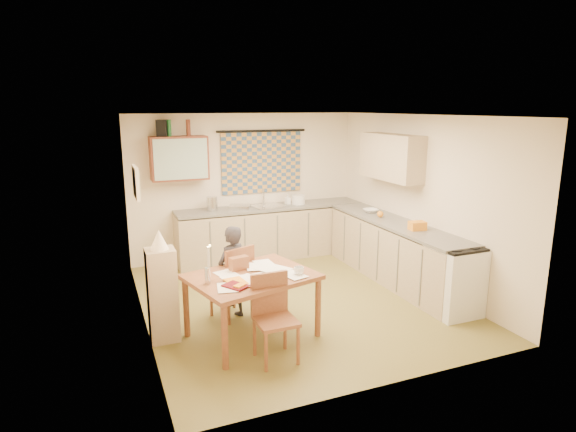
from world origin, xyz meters
name	(u,v)px	position (x,y,z in m)	size (l,w,h in m)	color
floor	(295,300)	(0.00, 0.00, -0.01)	(4.00, 4.50, 0.02)	olive
ceiling	(296,115)	(0.00, 0.00, 2.51)	(4.00, 4.50, 0.02)	white
wall_back	(245,186)	(0.00, 2.26, 1.25)	(4.00, 0.02, 2.50)	beige
wall_front	(394,261)	(0.00, -2.26, 1.25)	(4.00, 0.02, 2.50)	beige
wall_left	(138,225)	(-2.01, 0.00, 1.25)	(0.02, 4.50, 2.50)	beige
wall_right	(420,201)	(2.01, 0.00, 1.25)	(0.02, 4.50, 2.50)	beige
window_blind	(262,163)	(0.30, 2.22, 1.65)	(1.45, 0.03, 1.05)	#324F76
curtain_rod	(262,131)	(0.30, 2.20, 2.20)	(0.04, 0.04, 1.60)	black
wall_cabinet	(179,158)	(-1.15, 2.08, 1.80)	(0.90, 0.34, 0.70)	#5B2718
wall_cabinet_glass	(181,159)	(-1.15, 1.91, 1.80)	(0.84, 0.02, 0.64)	#99B2A5
upper_cabinet_right	(391,157)	(1.83, 0.55, 1.85)	(0.34, 1.30, 0.70)	tan
framed_print	(136,182)	(-1.97, 0.40, 1.70)	(0.04, 0.50, 0.40)	white
print_canvas	(138,182)	(-1.95, 0.40, 1.70)	(0.01, 0.42, 0.32)	beige
counter_back	(271,232)	(0.37, 1.95, 0.45)	(3.30, 0.62, 0.92)	tan
counter_right	(395,252)	(1.70, 0.14, 0.45)	(0.62, 2.95, 0.92)	tan
stove	(454,280)	(1.70, -1.17, 0.45)	(0.58, 0.58, 0.91)	white
sink	(269,209)	(0.32, 1.95, 0.88)	(0.55, 0.45, 0.10)	silver
tap	(264,197)	(0.29, 2.13, 1.06)	(0.03, 0.03, 0.28)	silver
dish_rack	(239,207)	(-0.20, 1.95, 0.95)	(0.35, 0.30, 0.06)	silver
kettle	(212,204)	(-0.67, 1.95, 1.04)	(0.18, 0.18, 0.24)	silver
mixing_bowl	(298,199)	(0.88, 1.95, 1.00)	(0.24, 0.24, 0.16)	white
soap_bottle	(288,199)	(0.70, 2.00, 1.01)	(0.10, 0.10, 0.18)	white
bowl	(371,211)	(1.70, 0.86, 0.95)	(0.25, 0.25, 0.06)	white
orange_bag	(417,226)	(1.70, -0.37, 0.98)	(0.22, 0.16, 0.12)	orange
fruit_orange	(380,214)	(1.65, 0.50, 0.97)	(0.10, 0.10, 0.10)	orange
speaker	(162,128)	(-1.39, 2.08, 2.28)	(0.16, 0.20, 0.26)	black
bottle_green	(169,128)	(-1.28, 2.08, 2.28)	(0.07, 0.07, 0.26)	#195926
bottle_brown	(188,128)	(-0.98, 2.08, 2.28)	(0.07, 0.07, 0.26)	#5B2718
dining_table	(252,305)	(-0.88, -0.80, 0.38)	(1.56, 1.32, 0.75)	brown
chair_far	(232,295)	(-0.95, -0.19, 0.29)	(0.55, 0.55, 0.94)	brown
chair_near	(275,334)	(-0.82, -1.39, 0.28)	(0.42, 0.42, 0.91)	brown
person	(232,273)	(-0.96, -0.25, 0.60)	(0.52, 0.48, 1.20)	black
shelf_stand	(162,295)	(-1.84, -0.50, 0.54)	(0.32, 0.30, 1.08)	tan
lampshade	(159,240)	(-1.84, -0.50, 1.19)	(0.20, 0.20, 0.22)	white
letter_rack	(239,263)	(-0.96, -0.58, 0.83)	(0.22, 0.10, 0.16)	brown
mug	(299,271)	(-0.38, -1.00, 0.80)	(0.13, 0.13, 0.09)	white
magazine	(230,289)	(-1.23, -1.15, 0.76)	(0.30, 0.32, 0.02)	maroon
book	(227,284)	(-1.21, -0.99, 0.76)	(0.23, 0.29, 0.02)	orange
orange_box	(240,287)	(-1.13, -1.15, 0.77)	(0.12, 0.08, 0.04)	orange
eyeglasses	(279,278)	(-0.64, -1.03, 0.76)	(0.13, 0.04, 0.02)	black
candle_holder	(207,276)	(-1.40, -0.89, 0.84)	(0.06, 0.06, 0.18)	silver
candle	(208,257)	(-1.38, -0.84, 1.04)	(0.02, 0.02, 0.22)	white
candle_flame	(210,246)	(-1.36, -0.85, 1.16)	(0.02, 0.02, 0.02)	#FFCC66
papers	(254,275)	(-0.86, -0.83, 0.76)	(1.06, 0.90, 0.02)	white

